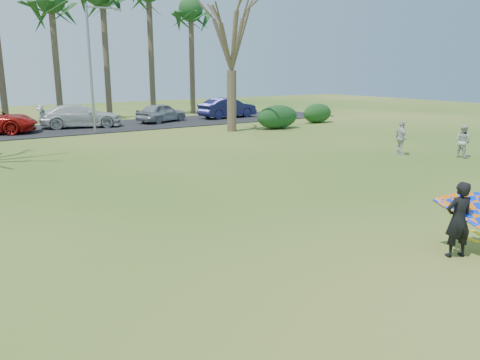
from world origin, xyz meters
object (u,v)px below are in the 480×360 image
car_5 (228,108)px  pedestrian_b (401,138)px  bare_tree_right (231,29)px  kite_flyer (478,220)px  streetlight (93,63)px  car_4 (161,112)px  pedestrian_a (463,141)px  car_3 (80,116)px

car_5 → pedestrian_b: 19.40m
bare_tree_right → kite_flyer: bearing=-108.6°
streetlight → kite_flyer: bearing=-88.4°
kite_flyer → car_4: bearing=79.4°
car_4 → kite_flyer: size_ratio=1.80×
bare_tree_right → streetlight: size_ratio=1.15×
bare_tree_right → pedestrian_b: bearing=-80.5°
bare_tree_right → kite_flyer: 23.06m
car_5 → pedestrian_b: car_5 is taller
pedestrian_b → kite_flyer: 12.91m
car_5 → pedestrian_b: (-2.21, -19.28, -0.07)m
bare_tree_right → car_5: bearing=59.7°
bare_tree_right → kite_flyer: bare_tree_right is taller
bare_tree_right → pedestrian_a: 15.73m
streetlight → pedestrian_b: 19.18m
streetlight → pedestrian_a: (11.70, -18.10, -3.70)m
car_3 → car_4: bearing=-76.0°
car_3 → car_5: (12.21, -0.10, 0.03)m
car_5 → car_4: bearing=84.6°
car_3 → kite_flyer: kite_flyer is taller
car_3 → car_4: size_ratio=1.28×
bare_tree_right → car_3: 12.24m
car_3 → car_5: bearing=-76.3°
car_5 → pedestrian_b: bearing=168.8°
car_5 → kite_flyer: bearing=153.6°
streetlight → kite_flyer: streetlight is taller
pedestrian_a → pedestrian_b: (-1.85, 2.05, 0.06)m
car_3 → pedestrian_b: car_3 is taller
bare_tree_right → car_5: 10.11m
pedestrian_a → kite_flyer: bearing=125.9°
bare_tree_right → car_4: 9.48m
pedestrian_a → pedestrian_b: size_ratio=0.93×
pedestrian_a → car_4: bearing=18.0°
car_4 → streetlight: bearing=96.4°
car_3 → car_5: car_5 is taller
car_4 → pedestrian_b: bearing=168.8°
car_3 → pedestrian_a: bearing=-136.9°
streetlight → pedestrian_a: bearing=-57.1°
car_3 → kite_flyer: bearing=-164.1°
streetlight → pedestrian_a: streetlight is taller
pedestrian_a → kite_flyer: (-10.99, -7.06, 0.08)m
streetlight → car_5: size_ratio=1.59×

